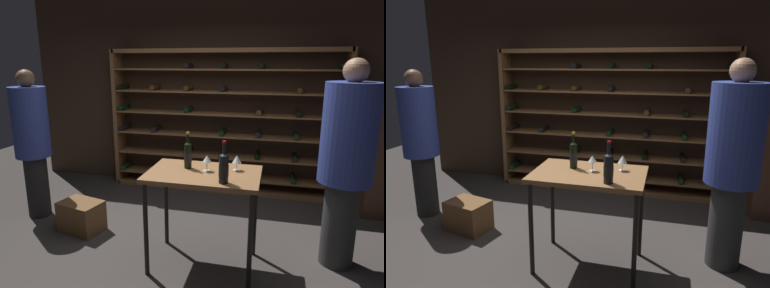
# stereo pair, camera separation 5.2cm
# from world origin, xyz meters

# --- Properties ---
(ground_plane) EXTENTS (10.17, 10.17, 0.00)m
(ground_plane) POSITION_xyz_m (0.00, 0.00, 0.00)
(ground_plane) COLOR #383330
(back_wall) EXTENTS (5.90, 0.10, 2.95)m
(back_wall) POSITION_xyz_m (0.00, 2.08, 1.47)
(back_wall) COLOR #3D2B1E
(back_wall) RESTS_ON ground
(wine_rack) EXTENTS (3.44, 0.32, 2.14)m
(wine_rack) POSITION_xyz_m (0.25, 1.87, 1.06)
(wine_rack) COLOR brown
(wine_rack) RESTS_ON ground
(tasting_table) EXTENTS (1.05, 0.69, 0.96)m
(tasting_table) POSITION_xyz_m (0.38, -0.15, 0.84)
(tasting_table) COLOR brown
(tasting_table) RESTS_ON ground
(person_guest_blue_shirt) EXTENTS (0.43, 0.43, 1.87)m
(person_guest_blue_shirt) POSITION_xyz_m (-1.93, 0.41, 1.03)
(person_guest_blue_shirt) COLOR black
(person_guest_blue_shirt) RESTS_ON ground
(person_bystander_red_print) EXTENTS (0.49, 0.49, 1.99)m
(person_bystander_red_print) POSITION_xyz_m (1.66, 0.19, 1.10)
(person_bystander_red_print) COLOR #313131
(person_bystander_red_print) RESTS_ON ground
(wine_crate) EXTENTS (0.54, 0.44, 0.36)m
(wine_crate) POSITION_xyz_m (-1.17, 0.17, 0.18)
(wine_crate) COLOR brown
(wine_crate) RESTS_ON ground
(wine_bottle_black_capsule) EXTENTS (0.08, 0.08, 0.35)m
(wine_bottle_black_capsule) POSITION_xyz_m (0.20, -0.06, 1.09)
(wine_bottle_black_capsule) COLOR black
(wine_bottle_black_capsule) RESTS_ON tasting_table
(wine_bottle_red_label) EXTENTS (0.09, 0.09, 0.37)m
(wine_bottle_red_label) POSITION_xyz_m (0.60, -0.39, 1.09)
(wine_bottle_red_label) COLOR black
(wine_bottle_red_label) RESTS_ON tasting_table
(wine_glass_stemmed_center) EXTENTS (0.09, 0.09, 0.15)m
(wine_glass_stemmed_center) POSITION_xyz_m (0.67, -0.02, 1.06)
(wine_glass_stemmed_center) COLOR silver
(wine_glass_stemmed_center) RESTS_ON tasting_table
(wine_glass_stemmed_right) EXTENTS (0.08, 0.08, 0.15)m
(wine_glass_stemmed_right) POSITION_xyz_m (0.40, -0.11, 1.07)
(wine_glass_stemmed_right) COLOR silver
(wine_glass_stemmed_right) RESTS_ON tasting_table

